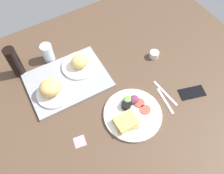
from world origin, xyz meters
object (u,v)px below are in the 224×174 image
(serving_tray, at_px, (68,80))
(bread_plate_near, at_px, (52,89))
(bread_plate_far, at_px, (80,63))
(drinking_glass, at_px, (48,53))
(soda_bottle, at_px, (15,62))
(knife, at_px, (165,93))
(plate_with_salad, at_px, (131,114))
(cell_phone, at_px, (192,92))
(espresso_cup, at_px, (154,54))
(fork, at_px, (165,101))
(sticky_note, at_px, (80,142))

(serving_tray, xyz_separation_m, bread_plate_near, (-0.10, -0.04, 0.05))
(bread_plate_far, bearing_deg, drinking_glass, 129.72)
(soda_bottle, xyz_separation_m, knife, (0.65, -0.54, -0.10))
(soda_bottle, distance_m, knife, 0.85)
(soda_bottle, bearing_deg, plate_with_salad, -53.64)
(plate_with_salad, bearing_deg, cell_phone, -9.04)
(espresso_cup, xyz_separation_m, knife, (-0.10, -0.25, -0.02))
(drinking_glass, bearing_deg, bread_plate_near, -107.14)
(fork, bearing_deg, drinking_glass, 43.57)
(bread_plate_near, bearing_deg, drinking_glass, 72.86)
(cell_phone, bearing_deg, plate_with_salad, -172.24)
(espresso_cup, bearing_deg, bread_plate_near, 174.66)
(serving_tray, xyz_separation_m, espresso_cup, (0.53, -0.10, 0.01))
(bread_plate_far, bearing_deg, serving_tray, -155.59)
(bread_plate_near, height_order, knife, bread_plate_near)
(drinking_glass, bearing_deg, soda_bottle, -176.75)
(soda_bottle, bearing_deg, fork, -43.35)
(espresso_cup, bearing_deg, bread_plate_far, 160.68)
(drinking_glass, bearing_deg, cell_phone, -46.81)
(fork, height_order, cell_phone, cell_phone)
(bread_plate_near, height_order, fork, bread_plate_near)
(drinking_glass, distance_m, soda_bottle, 0.19)
(sticky_note, bearing_deg, espresso_cup, 21.90)
(bread_plate_far, bearing_deg, cell_phone, -45.73)
(fork, bearing_deg, knife, -29.19)
(bread_plate_near, bearing_deg, serving_tray, 22.87)
(plate_with_salad, relative_size, sticky_note, 5.46)
(plate_with_salad, height_order, knife, plate_with_salad)
(drinking_glass, bearing_deg, espresso_cup, -28.81)
(knife, distance_m, sticky_note, 0.53)
(plate_with_salad, bearing_deg, soda_bottle, 126.36)
(fork, height_order, knife, same)
(cell_phone, bearing_deg, fork, -175.29)
(bread_plate_far, height_order, cell_phone, bread_plate_far)
(plate_with_salad, xyz_separation_m, drinking_glass, (-0.22, 0.57, 0.04))
(espresso_cup, relative_size, sticky_note, 1.00)
(serving_tray, height_order, sticky_note, serving_tray)
(drinking_glass, height_order, espresso_cup, drinking_glass)
(cell_phone, bearing_deg, knife, 167.08)
(drinking_glass, distance_m, cell_phone, 0.86)
(knife, bearing_deg, plate_with_salad, 89.23)
(bread_plate_near, distance_m, bread_plate_far, 0.23)
(serving_tray, xyz_separation_m, plate_with_salad, (0.20, -0.37, 0.01))
(espresso_cup, height_order, sticky_note, espresso_cup)
(espresso_cup, bearing_deg, cell_phone, -84.63)
(drinking_glass, bearing_deg, knife, -50.31)
(knife, bearing_deg, serving_tray, 46.52)
(espresso_cup, bearing_deg, knife, -112.07)
(bread_plate_near, distance_m, plate_with_salad, 0.44)
(drinking_glass, distance_m, fork, 0.74)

